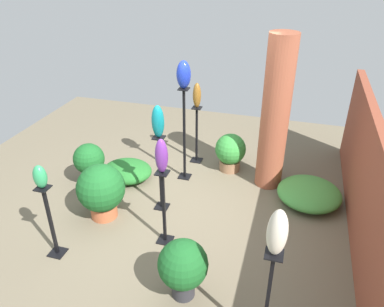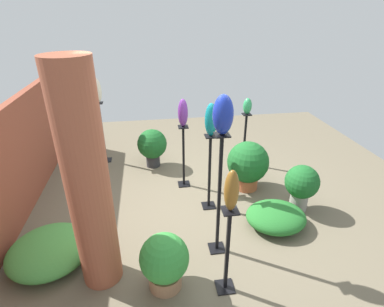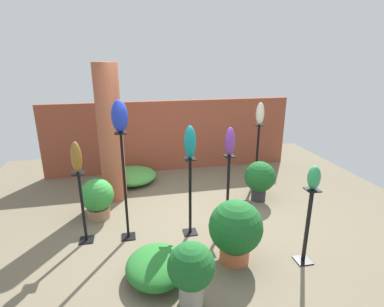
# 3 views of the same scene
# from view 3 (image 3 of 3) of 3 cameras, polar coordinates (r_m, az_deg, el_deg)

# --- Properties ---
(ground_plane) EXTENTS (8.00, 8.00, 0.00)m
(ground_plane) POSITION_cam_3_polar(r_m,az_deg,el_deg) (4.85, 0.78, -13.63)
(ground_plane) COLOR #6B604C
(brick_wall_back) EXTENTS (5.60, 0.12, 1.62)m
(brick_wall_back) POSITION_cam_3_polar(r_m,az_deg,el_deg) (6.90, -4.03, 3.37)
(brick_wall_back) COLOR brown
(brick_wall_back) RESTS_ON ground
(brick_pillar) EXTENTS (0.43, 0.43, 2.46)m
(brick_pillar) POSITION_cam_3_polar(r_m,az_deg,el_deg) (5.50, -15.28, 3.53)
(brick_pillar) COLOR #9E5138
(brick_pillar) RESTS_ON ground
(pedestal_cobalt) EXTENTS (0.20, 0.20, 1.59)m
(pedestal_cobalt) POSITION_cam_3_polar(r_m,az_deg,el_deg) (4.33, -12.61, -7.06)
(pedestal_cobalt) COLOR black
(pedestal_cobalt) RESTS_ON ground
(pedestal_bronze) EXTENTS (0.20, 0.20, 1.06)m
(pedestal_bronze) POSITION_cam_3_polar(r_m,az_deg,el_deg) (4.54, -20.03, -10.23)
(pedestal_bronze) COLOR black
(pedestal_bronze) RESTS_ON ground
(pedestal_ivory) EXTENTS (0.20, 0.20, 1.21)m
(pedestal_ivory) POSITION_cam_3_polar(r_m,az_deg,el_deg) (6.50, 12.30, -0.27)
(pedestal_ivory) COLOR black
(pedestal_ivory) RESTS_ON ground
(pedestal_violet) EXTENTS (0.20, 0.20, 1.09)m
(pedestal_violet) POSITION_cam_3_polar(r_m,az_deg,el_deg) (4.87, 6.85, -7.00)
(pedestal_violet) COLOR black
(pedestal_violet) RESTS_ON ground
(pedestal_teal) EXTENTS (0.20, 0.20, 1.19)m
(pedestal_teal) POSITION_cam_3_polar(r_m,az_deg,el_deg) (4.42, -0.36, -8.87)
(pedestal_teal) COLOR black
(pedestal_teal) RESTS_ON ground
(pedestal_jade) EXTENTS (0.20, 0.20, 1.02)m
(pedestal_jade) POSITION_cam_3_polar(r_m,az_deg,el_deg) (4.15, 21.05, -13.40)
(pedestal_jade) COLOR black
(pedestal_jade) RESTS_ON ground
(art_vase_cobalt) EXTENTS (0.22, 0.22, 0.43)m
(art_vase_cobalt) POSITION_cam_3_polar(r_m,az_deg,el_deg) (4.01, -13.64, 6.94)
(art_vase_cobalt) COLOR #192D9E
(art_vase_cobalt) RESTS_ON pedestal_cobalt
(art_vase_bronze) EXTENTS (0.14, 0.14, 0.44)m
(art_vase_bronze) POSITION_cam_3_polar(r_m,az_deg,el_deg) (4.24, -21.17, -0.67)
(art_vase_bronze) COLOR brown
(art_vase_bronze) RESTS_ON pedestal_bronze
(art_vase_ivory) EXTENTS (0.17, 0.17, 0.46)m
(art_vase_ivory) POSITION_cam_3_polar(r_m,az_deg,el_deg) (6.29, 12.83, 7.41)
(art_vase_ivory) COLOR beige
(art_vase_ivory) RESTS_ON pedestal_ivory
(art_vase_violet) EXTENTS (0.15, 0.16, 0.45)m
(art_vase_violet) POSITION_cam_3_polar(r_m,az_deg,el_deg) (4.59, 7.22, 2.29)
(art_vase_violet) COLOR #6B2D8C
(art_vase_violet) RESTS_ON pedestal_violet
(art_vase_teal) EXTENTS (0.16, 0.17, 0.47)m
(art_vase_teal) POSITION_cam_3_polar(r_m,az_deg,el_deg) (4.10, -0.39, 2.18)
(art_vase_teal) COLOR #0F727A
(art_vase_teal) RESTS_ON pedestal_teal
(art_vase_jade) EXTENTS (0.15, 0.16, 0.30)m
(art_vase_jade) POSITION_cam_3_polar(r_m,az_deg,el_deg) (3.84, 22.22, -4.29)
(art_vase_jade) COLOR #2D9356
(art_vase_jade) RESTS_ON pedestal_jade
(potted_plant_front_right) EXTENTS (0.50, 0.50, 0.74)m
(potted_plant_front_right) POSITION_cam_3_polar(r_m,az_deg,el_deg) (3.33, -0.15, -21.23)
(potted_plant_front_right) COLOR gray
(potted_plant_front_right) RESTS_ON ground
(potted_plant_mid_left) EXTENTS (0.56, 0.56, 0.75)m
(potted_plant_mid_left) POSITION_cam_3_polar(r_m,az_deg,el_deg) (5.60, 12.76, -4.57)
(potted_plant_mid_left) COLOR #2D2D33
(potted_plant_mid_left) RESTS_ON ground
(potted_plant_front_left) EXTENTS (0.54, 0.54, 0.68)m
(potted_plant_front_left) POSITION_cam_3_polar(r_m,az_deg,el_deg) (5.15, -17.60, -7.94)
(potted_plant_front_left) COLOR #936B4C
(potted_plant_front_left) RESTS_ON ground
(potted_plant_walkway_edge) EXTENTS (0.69, 0.69, 0.84)m
(potted_plant_walkway_edge) POSITION_cam_3_polar(r_m,az_deg,el_deg) (3.95, 8.30, -14.03)
(potted_plant_walkway_edge) COLOR #B25B38
(potted_plant_walkway_edge) RESTS_ON ground
(foliage_bed_east) EXTENTS (0.74, 0.85, 0.30)m
(foliage_bed_east) POSITION_cam_3_polar(r_m,az_deg,el_deg) (3.86, -6.74, -20.52)
(foliage_bed_east) COLOR #236B28
(foliage_bed_east) RESTS_ON ground
(foliage_bed_west) EXTENTS (0.98, 0.98, 0.29)m
(foliage_bed_west) POSITION_cam_3_polar(r_m,az_deg,el_deg) (6.46, -11.22, -4.19)
(foliage_bed_west) COLOR #479942
(foliage_bed_west) RESTS_ON ground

